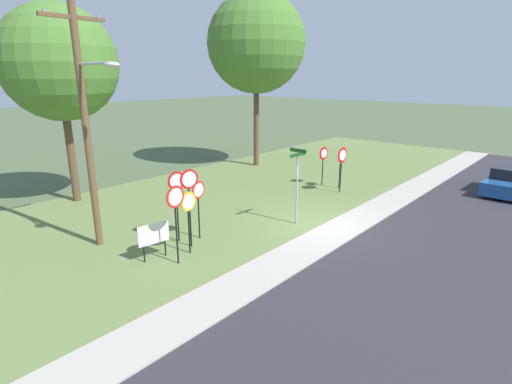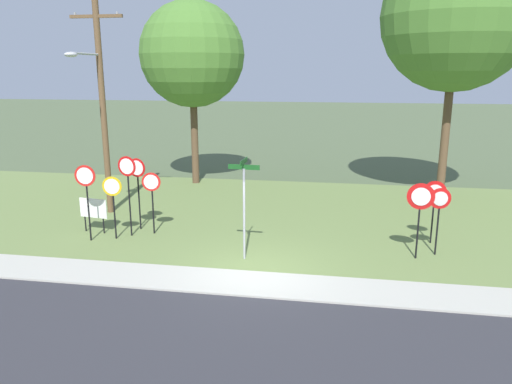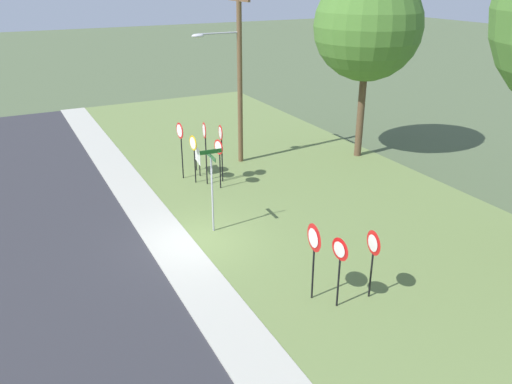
% 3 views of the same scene
% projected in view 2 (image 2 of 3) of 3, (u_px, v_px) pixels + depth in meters
% --- Properties ---
extents(ground_plane, '(160.00, 160.00, 0.00)m').
position_uv_depth(ground_plane, '(255.00, 273.00, 14.11)').
color(ground_plane, '#4C5B3D').
extents(road_asphalt, '(44.00, 6.40, 0.01)m').
position_uv_depth(road_asphalt, '(215.00, 370.00, 9.52)').
color(road_asphalt, '#2D2D33').
rests_on(road_asphalt, ground_plane).
extents(sidewalk_strip, '(44.00, 1.60, 0.06)m').
position_uv_depth(sidewalk_strip, '(251.00, 283.00, 13.34)').
color(sidewalk_strip, '#ADAA9E').
rests_on(sidewalk_strip, ground_plane).
extents(grass_median, '(44.00, 12.00, 0.04)m').
position_uv_depth(grass_median, '(280.00, 214.00, 19.85)').
color(grass_median, olive).
rests_on(grass_median, ground_plane).
extents(stop_sign_near_left, '(0.69, 0.15, 2.85)m').
position_uv_depth(stop_sign_near_left, '(128.00, 179.00, 16.68)').
color(stop_sign_near_left, black).
rests_on(stop_sign_near_left, grass_median).
extents(stop_sign_near_right, '(0.67, 0.14, 2.65)m').
position_uv_depth(stop_sign_near_right, '(138.00, 178.00, 17.43)').
color(stop_sign_near_right, black).
rests_on(stop_sign_near_right, grass_median).
extents(stop_sign_far_left, '(0.67, 0.11, 2.22)m').
position_uv_depth(stop_sign_far_left, '(113.00, 194.00, 16.48)').
color(stop_sign_far_left, black).
rests_on(stop_sign_far_left, grass_median).
extents(stop_sign_far_center, '(0.72, 0.11, 2.65)m').
position_uv_depth(stop_sign_far_center, '(86.00, 186.00, 16.21)').
color(stop_sign_far_center, black).
rests_on(stop_sign_far_center, grass_median).
extents(stop_sign_far_right, '(0.66, 0.13, 2.24)m').
position_uv_depth(stop_sign_far_right, '(152.00, 190.00, 17.02)').
color(stop_sign_far_right, black).
rests_on(stop_sign_far_right, grass_median).
extents(yield_sign_near_left, '(0.67, 0.12, 2.18)m').
position_uv_depth(yield_sign_near_left, '(440.00, 206.00, 15.00)').
color(yield_sign_near_left, black).
rests_on(yield_sign_near_left, grass_median).
extents(yield_sign_near_right, '(0.73, 0.13, 2.16)m').
position_uv_depth(yield_sign_near_right, '(435.00, 198.00, 16.05)').
color(yield_sign_near_right, black).
rests_on(yield_sign_near_right, grass_median).
extents(yield_sign_far_left, '(0.82, 0.12, 2.41)m').
position_uv_depth(yield_sign_far_left, '(420.00, 203.00, 14.65)').
color(yield_sign_far_left, black).
rests_on(yield_sign_far_left, grass_median).
extents(street_name_post, '(0.96, 0.82, 3.15)m').
position_uv_depth(street_name_post, '(244.00, 201.00, 14.62)').
color(street_name_post, '#9EA0A8').
rests_on(street_name_post, grass_median).
extents(utility_pole, '(2.10, 2.44, 8.71)m').
position_uv_depth(utility_pole, '(100.00, 96.00, 18.80)').
color(utility_pole, brown).
rests_on(utility_pole, grass_median).
extents(notice_board, '(1.09, 0.19, 1.25)m').
position_uv_depth(notice_board, '(93.00, 210.00, 17.36)').
color(notice_board, black).
rests_on(notice_board, grass_median).
extents(oak_tree_left, '(5.16, 5.16, 9.03)m').
position_uv_depth(oak_tree_left, '(192.00, 55.00, 23.79)').
color(oak_tree_left, brown).
rests_on(oak_tree_left, grass_median).
extents(oak_tree_right, '(6.24, 6.24, 11.00)m').
position_uv_depth(oak_tree_right, '(456.00, 17.00, 20.22)').
color(oak_tree_right, brown).
rests_on(oak_tree_right, grass_median).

